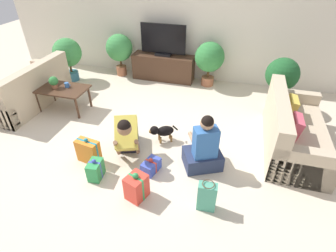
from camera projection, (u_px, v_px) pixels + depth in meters
ground_plane at (136, 136)px, 4.42m from camera, size 16.00×16.00×0.00m
wall_back at (176, 20)px, 5.76m from camera, size 8.40×0.06×2.60m
sofa_left at (28, 91)px, 5.15m from camera, size 0.83×1.79×0.83m
sofa_right at (292, 131)px, 4.03m from camera, size 0.83×1.79×0.83m
coffee_table at (62, 91)px, 4.93m from camera, size 0.96×0.57×0.45m
tv_console at (163, 67)px, 6.16m from camera, size 1.43×0.42×0.58m
tv at (163, 42)px, 5.82m from camera, size 1.03×0.20×0.70m
potted_plant_back_right at (209, 58)px, 5.69m from camera, size 0.64×0.64×0.98m
potted_plant_corner_right at (282, 77)px, 4.85m from camera, size 0.60×0.60×1.00m
potted_plant_corner_left at (68, 54)px, 5.91m from camera, size 0.63×0.63×0.98m
potted_plant_back_left at (119, 49)px, 6.15m from camera, size 0.62×0.62×0.99m
person_kneeling at (127, 135)px, 3.88m from camera, size 0.56×0.81×0.77m
person_sitting at (204, 149)px, 3.65m from camera, size 0.64×0.61×0.89m
dog at (162, 131)px, 4.20m from camera, size 0.43×0.29×0.31m
gift_box_a at (88, 151)px, 3.83m from camera, size 0.36×0.22×0.41m
gift_box_b at (96, 170)px, 3.57m from camera, size 0.19×0.27×0.32m
gift_box_c at (151, 166)px, 3.70m from camera, size 0.25×0.32×0.23m
gift_box_d at (136, 187)px, 3.27m from camera, size 0.29×0.31×0.41m
gift_bag_a at (207, 197)px, 3.11m from camera, size 0.23×0.15×0.42m
mug at (67, 85)px, 4.91m from camera, size 0.12×0.08×0.09m
tabletop_plant at (54, 82)px, 4.84m from camera, size 0.17×0.17×0.22m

